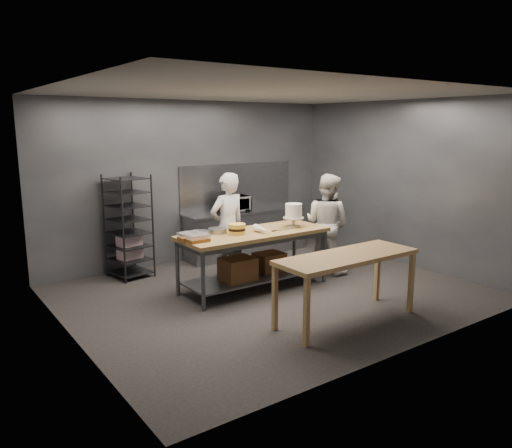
{
  "coord_description": "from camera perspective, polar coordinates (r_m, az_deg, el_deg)",
  "views": [
    {
      "loc": [
        -4.49,
        -5.84,
        2.54
      ],
      "look_at": [
        -0.11,
        0.29,
        1.05
      ],
      "focal_mm": 35.0,
      "sensor_mm": 36.0,
      "label": 1
    }
  ],
  "objects": [
    {
      "name": "splashback_panel",
      "position": [
        10.04,
        -2.1,
        4.37
      ],
      "size": [
        2.6,
        0.02,
        0.9
      ],
      "primitive_type": "cube",
      "color": "slate",
      "rests_on": "back_counter"
    },
    {
      "name": "frosted_cake_stand",
      "position": [
        8.09,
        4.31,
        1.35
      ],
      "size": [
        0.34,
        0.34,
        0.38
      ],
      "color": "#BFB399",
      "rests_on": "work_table"
    },
    {
      "name": "piping_bag",
      "position": [
        7.6,
        0.76,
        -0.65
      ],
      "size": [
        0.12,
        0.38,
        0.12
      ],
      "primitive_type": "cone",
      "rotation": [
        1.57,
        0.0,
        -0.0
      ],
      "color": "white",
      "rests_on": "work_table"
    },
    {
      "name": "chef_right",
      "position": [
        8.77,
        8.1,
        0.06
      ],
      "size": [
        0.86,
        0.99,
        1.73
      ],
      "primitive_type": "imported",
      "rotation": [
        0.0,
        0.0,
        1.85
      ],
      "color": "silver",
      "rests_on": "ground"
    },
    {
      "name": "layer_cake",
      "position": [
        7.55,
        -2.19,
        -0.58
      ],
      "size": [
        0.26,
        0.26,
        0.16
      ],
      "color": "gold",
      "rests_on": "work_table"
    },
    {
      "name": "back_counter",
      "position": [
        9.94,
        -1.1,
        -0.95
      ],
      "size": [
        2.6,
        0.6,
        0.9
      ],
      "color": "slate",
      "rests_on": "ground"
    },
    {
      "name": "microwave",
      "position": [
        9.68,
        -2.4,
        2.33
      ],
      "size": [
        0.54,
        0.37,
        0.3
      ],
      "primitive_type": "imported",
      "color": "black",
      "rests_on": "back_counter"
    },
    {
      "name": "chef_behind",
      "position": [
        8.22,
        -3.27,
        -0.34
      ],
      "size": [
        0.69,
        0.48,
        1.8
      ],
      "primitive_type": "imported",
      "rotation": [
        0.0,
        0.0,
        3.22
      ],
      "color": "silver",
      "rests_on": "ground"
    },
    {
      "name": "cake_pans",
      "position": [
        7.51,
        -6.08,
        -1.03
      ],
      "size": [
        0.8,
        0.32,
        0.07
      ],
      "color": "gray",
      "rests_on": "work_table"
    },
    {
      "name": "back_wall",
      "position": [
        9.53,
        -7.21,
        4.83
      ],
      "size": [
        6.0,
        0.04,
        3.0
      ],
      "primitive_type": "cube",
      "color": "#4C4F54",
      "rests_on": "ground"
    },
    {
      "name": "pastry_clamshells",
      "position": [
        7.17,
        -7.14,
        -1.48
      ],
      "size": [
        0.34,
        0.4,
        0.11
      ],
      "color": "#985E1E",
      "rests_on": "work_table"
    },
    {
      "name": "speed_rack",
      "position": [
        8.66,
        -14.36,
        -0.38
      ],
      "size": [
        0.7,
        0.74,
        1.75
      ],
      "color": "black",
      "rests_on": "ground"
    },
    {
      "name": "offset_spatula",
      "position": [
        7.82,
        2.59,
        -0.73
      ],
      "size": [
        0.36,
        0.02,
        0.02
      ],
      "color": "slate",
      "rests_on": "work_table"
    },
    {
      "name": "work_table",
      "position": [
        7.81,
        -0.33,
        -3.4
      ],
      "size": [
        2.4,
        0.9,
        0.92
      ],
      "color": "brown",
      "rests_on": "ground"
    },
    {
      "name": "near_counter",
      "position": [
        6.59,
        10.38,
        -4.19
      ],
      "size": [
        2.0,
        0.7,
        0.9
      ],
      "color": "#A16F42",
      "rests_on": "ground"
    },
    {
      "name": "ground",
      "position": [
        7.79,
        1.95,
        -7.85
      ],
      "size": [
        6.0,
        6.0,
        0.0
      ],
      "primitive_type": "plane",
      "color": "black",
      "rests_on": "ground"
    }
  ]
}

